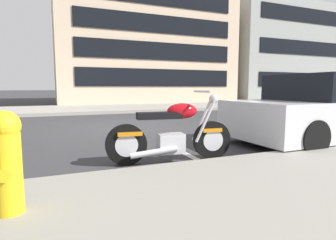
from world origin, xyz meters
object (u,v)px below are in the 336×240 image
parked_car_far_down_curb (325,110)px  car_opposite_curb (314,97)px  parked_motorcycle (172,135)px  fire_hydrant (7,160)px

parked_car_far_down_curb → car_opposite_curb: (8.20, 7.10, -0.02)m
parked_motorcycle → fire_hydrant: size_ratio=2.40×
parked_motorcycle → fire_hydrant: bearing=-138.8°
parked_car_far_down_curb → fire_hydrant: bearing=-164.6°
parked_motorcycle → car_opposite_curb: (11.84, 7.38, 0.22)m
parked_motorcycle → car_opposite_curb: size_ratio=0.44×
parked_motorcycle → parked_car_far_down_curb: parked_car_far_down_curb is taller
parked_car_far_down_curb → fire_hydrant: 5.91m
parked_motorcycle → fire_hydrant: parked_motorcycle is taller
parked_motorcycle → parked_car_far_down_curb: size_ratio=0.48×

